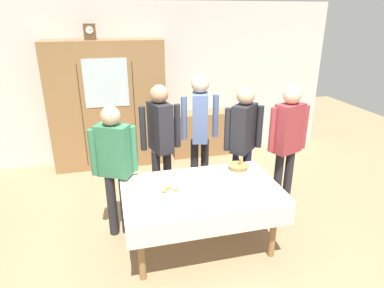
{
  "coord_description": "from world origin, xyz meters",
  "views": [
    {
      "loc": [
        -0.87,
        -3.26,
        2.49
      ],
      "look_at": [
        0.0,
        0.2,
        1.1
      ],
      "focal_mm": 31.29,
      "sensor_mm": 36.0,
      "label": 1
    }
  ],
  "objects_px": {
    "tea_cup_front_edge": "(168,178)",
    "person_beside_shelf": "(200,125)",
    "mantel_clock": "(90,32)",
    "bread_basket": "(238,166)",
    "dining_table": "(202,197)",
    "book_stack": "(201,111)",
    "person_behind_table_left": "(288,137)",
    "wall_cabinet": "(108,106)",
    "spoon_far_right": "(248,187)",
    "tea_cup_back_edge": "(217,189)",
    "person_near_right_end": "(114,160)",
    "person_behind_table_right": "(243,137)",
    "pastry_plate": "(170,191)",
    "tea_cup_mid_right": "(200,195)",
    "bookshelf_low": "(201,134)",
    "person_by_cabinet": "(161,136)",
    "spoon_near_right": "(148,212)"
  },
  "relations": [
    {
      "from": "spoon_near_right",
      "to": "person_by_cabinet",
      "type": "bearing_deg",
      "value": 75.35
    },
    {
      "from": "book_stack",
      "to": "tea_cup_mid_right",
      "type": "distance_m",
      "value": 2.91
    },
    {
      "from": "person_behind_table_right",
      "to": "pastry_plate",
      "type": "bearing_deg",
      "value": -146.7
    },
    {
      "from": "bread_basket",
      "to": "person_near_right_end",
      "type": "distance_m",
      "value": 1.45
    },
    {
      "from": "tea_cup_front_edge",
      "to": "person_behind_table_right",
      "type": "height_order",
      "value": "person_behind_table_right"
    },
    {
      "from": "person_by_cabinet",
      "to": "person_behind_table_left",
      "type": "height_order",
      "value": "same"
    },
    {
      "from": "wall_cabinet",
      "to": "spoon_far_right",
      "type": "relative_size",
      "value": 17.77
    },
    {
      "from": "wall_cabinet",
      "to": "tea_cup_mid_right",
      "type": "distance_m",
      "value": 2.89
    },
    {
      "from": "tea_cup_mid_right",
      "to": "book_stack",
      "type": "bearing_deg",
      "value": 74.08
    },
    {
      "from": "dining_table",
      "to": "book_stack",
      "type": "relative_size",
      "value": 7.75
    },
    {
      "from": "tea_cup_back_edge",
      "to": "person_near_right_end",
      "type": "bearing_deg",
      "value": 149.35
    },
    {
      "from": "wall_cabinet",
      "to": "person_near_right_end",
      "type": "relative_size",
      "value": 1.33
    },
    {
      "from": "person_behind_table_left",
      "to": "tea_cup_mid_right",
      "type": "bearing_deg",
      "value": -152.71
    },
    {
      "from": "mantel_clock",
      "to": "spoon_near_right",
      "type": "height_order",
      "value": "mantel_clock"
    },
    {
      "from": "book_stack",
      "to": "person_behind_table_right",
      "type": "height_order",
      "value": "person_behind_table_right"
    },
    {
      "from": "person_near_right_end",
      "to": "dining_table",
      "type": "bearing_deg",
      "value": -29.88
    },
    {
      "from": "dining_table",
      "to": "tea_cup_front_edge",
      "type": "xyz_separation_m",
      "value": [
        -0.31,
        0.28,
        0.13
      ]
    },
    {
      "from": "book_stack",
      "to": "tea_cup_front_edge",
      "type": "distance_m",
      "value": 2.58
    },
    {
      "from": "mantel_clock",
      "to": "bread_basket",
      "type": "xyz_separation_m",
      "value": [
        1.63,
        -2.22,
        -1.45
      ]
    },
    {
      "from": "book_stack",
      "to": "person_behind_table_left",
      "type": "distance_m",
      "value": 2.19
    },
    {
      "from": "mantel_clock",
      "to": "person_beside_shelf",
      "type": "distance_m",
      "value": 2.3
    },
    {
      "from": "bread_basket",
      "to": "tea_cup_back_edge",
      "type": "bearing_deg",
      "value": -132.16
    },
    {
      "from": "tea_cup_mid_right",
      "to": "spoon_far_right",
      "type": "distance_m",
      "value": 0.57
    },
    {
      "from": "tea_cup_front_edge",
      "to": "bread_basket",
      "type": "distance_m",
      "value": 0.87
    },
    {
      "from": "tea_cup_front_edge",
      "to": "spoon_near_right",
      "type": "xyz_separation_m",
      "value": [
        -0.3,
        -0.59,
        -0.02
      ]
    },
    {
      "from": "wall_cabinet",
      "to": "person_by_cabinet",
      "type": "relative_size",
      "value": 1.25
    },
    {
      "from": "mantel_clock",
      "to": "book_stack",
      "type": "relative_size",
      "value": 1.1
    },
    {
      "from": "spoon_far_right",
      "to": "person_beside_shelf",
      "type": "xyz_separation_m",
      "value": [
        -0.21,
        1.22,
        0.33
      ]
    },
    {
      "from": "book_stack",
      "to": "person_near_right_end",
      "type": "relative_size",
      "value": 0.14
    },
    {
      "from": "spoon_far_right",
      "to": "person_behind_table_right",
      "type": "height_order",
      "value": "person_behind_table_right"
    },
    {
      "from": "wall_cabinet",
      "to": "person_behind_table_left",
      "type": "distance_m",
      "value": 2.99
    },
    {
      "from": "tea_cup_front_edge",
      "to": "person_beside_shelf",
      "type": "distance_m",
      "value": 1.09
    },
    {
      "from": "dining_table",
      "to": "wall_cabinet",
      "type": "xyz_separation_m",
      "value": [
        -0.9,
        2.59,
        0.41
      ]
    },
    {
      "from": "spoon_far_right",
      "to": "person_near_right_end",
      "type": "xyz_separation_m",
      "value": [
        -1.38,
        0.59,
        0.21
      ]
    },
    {
      "from": "bookshelf_low",
      "to": "bread_basket",
      "type": "height_order",
      "value": "bread_basket"
    },
    {
      "from": "dining_table",
      "to": "tea_cup_mid_right",
      "type": "xyz_separation_m",
      "value": [
        -0.07,
        -0.16,
        0.13
      ]
    },
    {
      "from": "person_behind_table_right",
      "to": "person_beside_shelf",
      "type": "distance_m",
      "value": 0.62
    },
    {
      "from": "person_behind_table_left",
      "to": "person_near_right_end",
      "type": "bearing_deg",
      "value": -179.41
    },
    {
      "from": "tea_cup_front_edge",
      "to": "person_near_right_end",
      "type": "xyz_separation_m",
      "value": [
        -0.57,
        0.23,
        0.18
      ]
    },
    {
      "from": "wall_cabinet",
      "to": "person_behind_table_right",
      "type": "xyz_separation_m",
      "value": [
        1.66,
        -1.85,
        -0.04
      ]
    },
    {
      "from": "book_stack",
      "to": "person_near_right_end",
      "type": "distance_m",
      "value": 2.68
    },
    {
      "from": "wall_cabinet",
      "to": "pastry_plate",
      "type": "height_order",
      "value": "wall_cabinet"
    },
    {
      "from": "dining_table",
      "to": "bookshelf_low",
      "type": "distance_m",
      "value": 2.75
    },
    {
      "from": "tea_cup_mid_right",
      "to": "person_behind_table_left",
      "type": "height_order",
      "value": "person_behind_table_left"
    },
    {
      "from": "mantel_clock",
      "to": "person_behind_table_left",
      "type": "relative_size",
      "value": 0.14
    },
    {
      "from": "bookshelf_low",
      "to": "tea_cup_mid_right",
      "type": "relative_size",
      "value": 8.34
    },
    {
      "from": "tea_cup_mid_right",
      "to": "tea_cup_front_edge",
      "type": "distance_m",
      "value": 0.5
    },
    {
      "from": "tea_cup_mid_right",
      "to": "tea_cup_back_edge",
      "type": "xyz_separation_m",
      "value": [
        0.2,
        0.07,
        0.0
      ]
    },
    {
      "from": "mantel_clock",
      "to": "book_stack",
      "type": "height_order",
      "value": "mantel_clock"
    },
    {
      "from": "pastry_plate",
      "to": "spoon_far_right",
      "type": "height_order",
      "value": "pastry_plate"
    }
  ]
}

